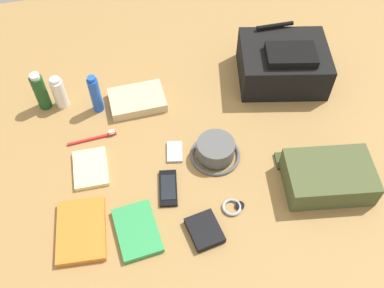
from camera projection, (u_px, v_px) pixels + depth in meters
ground_plane at (192, 153)px, 1.49m from camera, size 2.64×2.02×0.02m
backpack at (283, 63)px, 1.64m from camera, size 0.37×0.32×0.17m
toiletry_pouch at (328, 176)px, 1.37m from camera, size 0.29×0.26×0.09m
bucket_hat at (216, 151)px, 1.45m from camera, size 0.17×0.17×0.07m
shampoo_bottle at (41, 92)px, 1.55m from camera, size 0.05×0.05×0.16m
toothpaste_tube at (59, 93)px, 1.56m from camera, size 0.05×0.05×0.13m
deodorant_spray at (95, 94)px, 1.54m from camera, size 0.04×0.04×0.16m
paperback_novel at (81, 231)px, 1.29m from camera, size 0.16×0.21×0.02m
travel_guidebook at (137, 231)px, 1.30m from camera, size 0.14×0.19×0.02m
cell_phone at (168, 188)px, 1.39m from camera, size 0.08×0.14×0.01m
media_player at (175, 152)px, 1.47m from camera, size 0.07×0.09×0.01m
wristwatch at (233, 207)px, 1.35m from camera, size 0.07×0.06×0.01m
toothbrush at (95, 138)px, 1.51m from camera, size 0.17×0.02×0.02m
wallet at (205, 230)px, 1.29m from camera, size 0.11×0.12×0.02m
notepad at (91, 167)px, 1.43m from camera, size 0.11×0.15×0.02m
folded_towel at (137, 100)px, 1.60m from camera, size 0.21×0.15×0.04m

